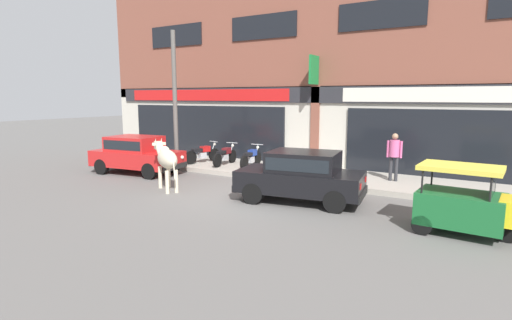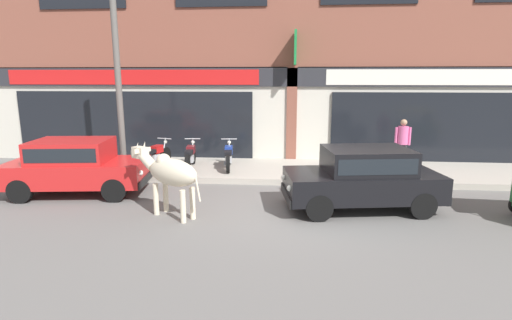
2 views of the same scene
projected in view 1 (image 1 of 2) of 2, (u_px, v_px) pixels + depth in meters
The scene contains 12 objects.
ground_plane at pixel (245, 196), 12.04m from camera, with size 90.00×90.00×0.00m, color #605E5B.
sidewalk at pixel (298, 174), 15.16m from camera, with size 19.00×3.04×0.18m, color #A8A093.
shop_building at pixel (319, 53), 15.93m from camera, with size 23.00×1.40×9.81m.
cow at pixel (166, 159), 12.77m from camera, with size 1.92×1.34×1.61m.
car_0 at pixel (301, 174), 11.29m from camera, with size 3.77×2.13×1.46m.
car_1 at pixel (136, 153), 15.55m from camera, with size 3.75×2.03×1.46m.
auto_rickshaw at pixel (464, 205), 8.63m from camera, with size 2.03×1.26×1.52m.
motorcycle_0 at pixel (203, 154), 17.08m from camera, with size 0.69×1.78×0.88m.
motorcycle_1 at pixel (225, 156), 16.50m from camera, with size 0.52×1.81×0.88m.
motorcycle_2 at pixel (251, 158), 15.91m from camera, with size 0.52×1.81×0.88m.
pedestrian at pixel (394, 152), 13.26m from camera, with size 0.50×0.32×1.60m.
utility_pole at pixel (175, 99), 16.28m from camera, with size 0.18×0.18×5.42m, color #595651.
Camera 1 is at (6.38, -9.83, 2.98)m, focal length 28.00 mm.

